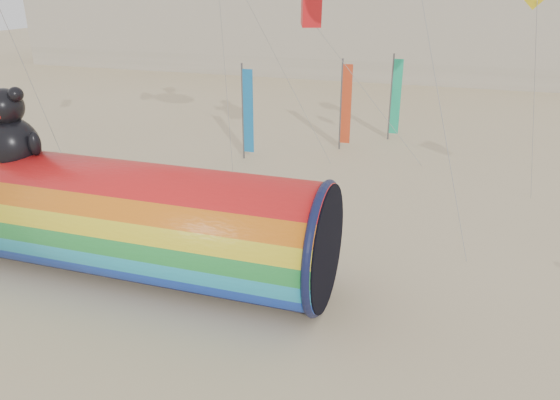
% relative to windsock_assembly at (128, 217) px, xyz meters
% --- Properties ---
extents(ground, '(160.00, 160.00, 0.00)m').
position_rel_windsock_assembly_xyz_m(ground, '(4.03, 0.62, -2.05)').
color(ground, '#CCB58C').
rests_on(ground, ground).
extents(windsock_assembly, '(13.38, 4.08, 6.17)m').
position_rel_windsock_assembly_xyz_m(windsock_assembly, '(0.00, 0.00, 0.00)').
color(windsock_assembly, red).
rests_on(windsock_assembly, ground).
extents(festival_banners, '(7.72, 6.51, 5.20)m').
position_rel_windsock_assembly_xyz_m(festival_banners, '(3.01, 16.30, 0.59)').
color(festival_banners, '#59595E').
rests_on(festival_banners, ground).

